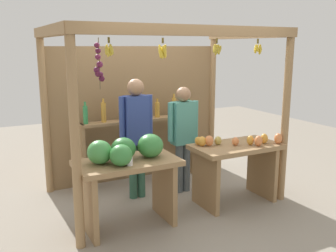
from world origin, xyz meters
name	(u,v)px	position (x,y,z in m)	size (l,w,h in m)	color
ground_plane	(162,195)	(0.00, 0.00, 0.00)	(12.00, 12.00, 0.00)	gray
market_stall	(150,98)	(-0.01, 0.39, 1.35)	(2.92, 1.86, 2.31)	#99754C
fruit_counter_left	(127,167)	(-0.78, -0.66, 0.73)	(1.18, 0.65, 1.08)	#99754C
fruit_counter_right	(236,160)	(0.77, -0.66, 0.59)	(1.18, 0.64, 0.95)	#99754C
bottle_shelf_unit	(140,131)	(-0.05, 0.65, 0.80)	(1.87, 0.22, 1.35)	#99754C
vendor_man	(136,128)	(-0.35, 0.09, 1.00)	(0.48, 0.22, 1.66)	#2F5E49
vendor_woman	(183,130)	(0.33, 0.00, 0.91)	(0.48, 0.21, 1.53)	#505C61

